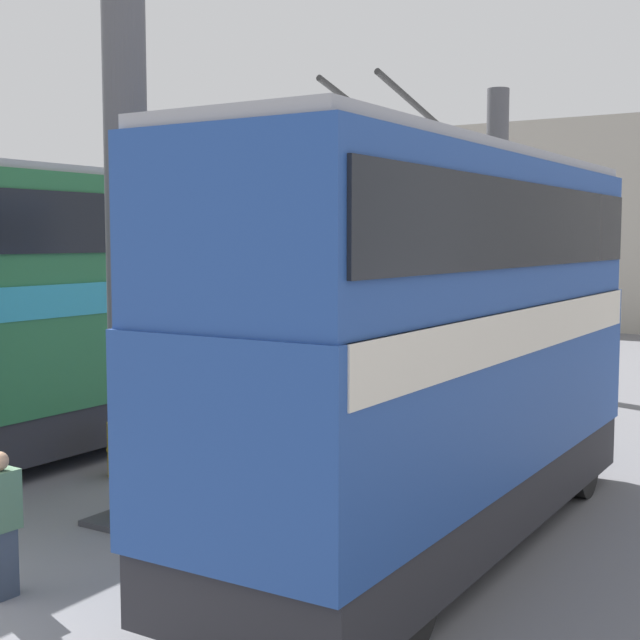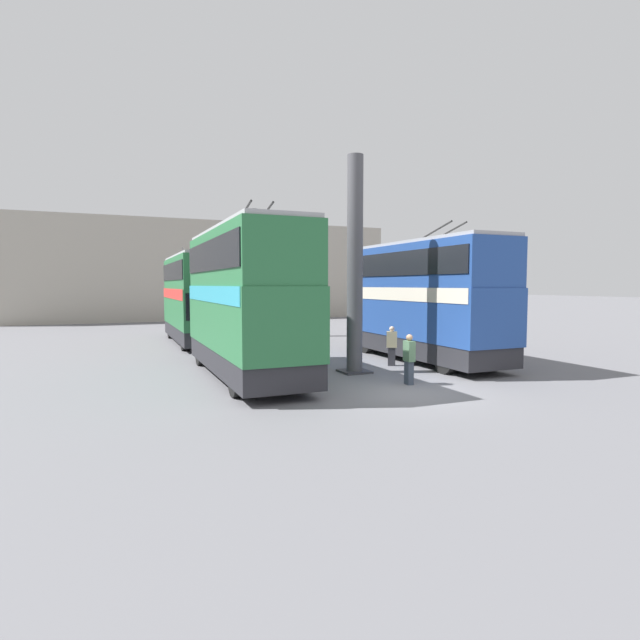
# 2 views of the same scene
# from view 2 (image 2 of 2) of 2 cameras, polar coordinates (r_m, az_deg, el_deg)

# --- Properties ---
(ground_plane) EXTENTS (240.00, 240.00, 0.00)m
(ground_plane) POSITION_cam_2_polar(r_m,az_deg,el_deg) (15.61, 10.47, -8.22)
(ground_plane) COLOR slate
(depot_back_wall) EXTENTS (0.50, 36.00, 9.24)m
(depot_back_wall) POSITION_cam_2_polar(r_m,az_deg,el_deg) (47.39, -12.58, 5.55)
(depot_back_wall) COLOR #A8A093
(depot_back_wall) RESTS_ON ground_plane
(support_column_near) EXTENTS (1.07, 1.07, 8.05)m
(support_column_near) POSITION_cam_2_polar(r_m,az_deg,el_deg) (18.66, 4.01, 5.89)
(support_column_near) COLOR #4C4C51
(support_column_near) RESTS_ON ground_plane
(support_column_far) EXTENTS (1.07, 1.07, 8.05)m
(support_column_far) POSITION_cam_2_polar(r_m,az_deg,el_deg) (31.97, -7.54, 5.09)
(support_column_far) COLOR #4C4C51
(support_column_far) RESTS_ON ground_plane
(bus_left_far) EXTENTS (9.21, 2.54, 5.76)m
(bus_left_far) POSITION_cam_2_polar(r_m,az_deg,el_deg) (21.93, 11.72, 2.98)
(bus_left_far) COLOR black
(bus_left_far) RESTS_ON ground_plane
(bus_right_near) EXTENTS (9.30, 2.54, 5.89)m
(bus_right_near) POSITION_cam_2_polar(r_m,az_deg,el_deg) (17.88, -8.61, 3.04)
(bus_right_near) COLOR black
(bus_right_near) RESTS_ON ground_plane
(bus_right_far) EXTENTS (9.35, 2.54, 5.56)m
(bus_right_far) POSITION_cam_2_polar(r_m,az_deg,el_deg) (29.07, -14.10, 2.96)
(bus_right_far) COLOR black
(bus_right_far) RESTS_ON ground_plane
(person_aisle_foreground) EXTENTS (0.43, 0.26, 1.67)m
(person_aisle_foreground) POSITION_cam_2_polar(r_m,az_deg,el_deg) (16.75, 10.15, -4.31)
(person_aisle_foreground) COLOR #384251
(person_aisle_foreground) RESTS_ON ground_plane
(person_by_left_row) EXTENTS (0.42, 0.48, 1.61)m
(person_by_left_row) POSITION_cam_2_polar(r_m,az_deg,el_deg) (20.52, 8.20, -2.85)
(person_by_left_row) COLOR #2D2D33
(person_by_left_row) RESTS_ON ground_plane
(oil_drum) EXTENTS (0.60, 0.60, 0.93)m
(oil_drum) POSITION_cam_2_polar(r_m,az_deg,el_deg) (19.76, -3.29, -4.21)
(oil_drum) COLOR #B28E23
(oil_drum) RESTS_ON ground_plane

